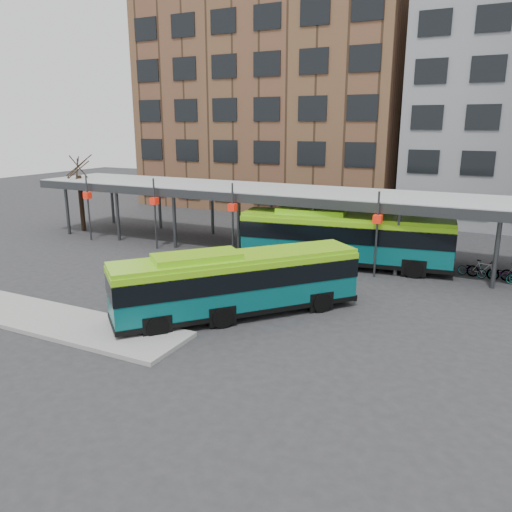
{
  "coord_description": "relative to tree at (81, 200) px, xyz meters",
  "views": [
    {
      "loc": [
        11.88,
        -17.17,
        8.28
      ],
      "look_at": [
        1.04,
        4.8,
        1.8
      ],
      "focal_mm": 35.0,
      "sensor_mm": 36.0,
      "label": 1
    }
  ],
  "objects": [
    {
      "name": "canopy",
      "position": [
        17.94,
        0.87,
        1.47
      ],
      "size": [
        40.0,
        6.53,
        4.8
      ],
      "color": "#999B9E",
      "rests_on": "ground"
    },
    {
      "name": "bus_front",
      "position": [
        19.85,
        -10.77,
        -0.86
      ],
      "size": [
        8.98,
        9.81,
        3.03
      ],
      "rotation": [
        0.0,
        0.0,
        0.85
      ],
      "color": "#075255",
      "rests_on": "ground"
    },
    {
      "name": "ground",
      "position": [
        18.0,
        -12.0,
        -2.43
      ],
      "size": [
        120.0,
        120.0,
        0.0
      ],
      "primitive_type": "plane",
      "color": "#28282B",
      "rests_on": "ground"
    },
    {
      "name": "bus_rear",
      "position": [
        21.73,
        -0.81,
        -0.67
      ],
      "size": [
        12.56,
        4.25,
        3.4
      ],
      "rotation": [
        0.0,
        0.0,
        0.14
      ],
      "color": "#075255",
      "rests_on": "ground"
    },
    {
      "name": "building_brick",
      "position": [
        8.0,
        20.0,
        8.57
      ],
      "size": [
        26.0,
        14.0,
        22.0
      ],
      "primitive_type": "cube",
      "color": "brown",
      "rests_on": "ground"
    },
    {
      "name": "boarding_island",
      "position": [
        12.5,
        -15.0,
        -2.34
      ],
      "size": [
        14.0,
        3.0,
        0.18
      ],
      "primitive_type": "cube",
      "color": "gray",
      "rests_on": "ground"
    },
    {
      "name": "bike_rack",
      "position": [
        30.9,
        0.11,
        -1.97
      ],
      "size": [
        5.22,
        1.42,
        1.03
      ],
      "color": "slate",
      "rests_on": "ground"
    },
    {
      "name": "tree",
      "position": [
        0.0,
        0.0,
        0.0
      ],
      "size": [
        1.64,
        1.64,
        5.6
      ],
      "color": "black",
      "rests_on": "ground"
    }
  ]
}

